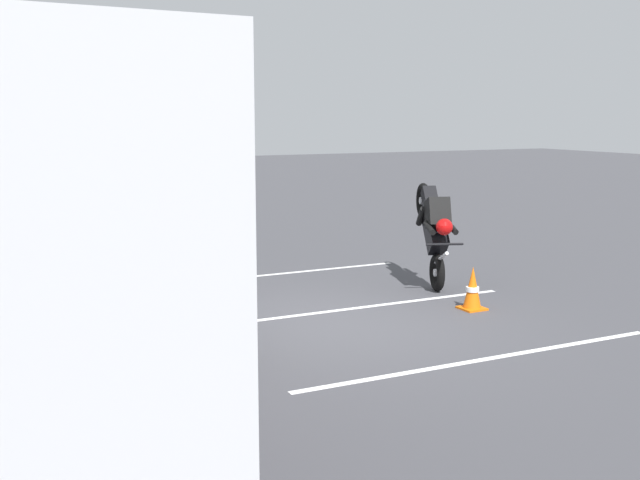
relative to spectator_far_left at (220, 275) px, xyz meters
The scene contains 10 objects.
ground_plane 2.19m from the spectator_far_left, 64.55° to the right, with size 80.00×80.00×0.00m, color #424247.
spectator_far_left is the anchor object (origin of this frame).
spectator_left 0.88m from the spectator_far_left, ahead, with size 0.57×0.32×1.72m.
spectator_centre 1.87m from the spectator_far_left, ahead, with size 0.58×0.37×1.69m.
parked_motorcycle_silver 1.87m from the spectator_far_left, 14.30° to the left, with size 2.02×0.74×0.99m.
stunt_motorcycle 4.80m from the spectator_far_left, 64.37° to the right, with size 1.90×0.96×1.76m.
traffic_cone 4.13m from the spectator_far_left, 81.07° to the right, with size 0.34×0.34×0.63m.
bay_line_a 3.21m from the spectator_far_left, 115.20° to the right, with size 0.11×4.98×0.01m.
bay_line_b 3.27m from the spectator_far_left, 62.64° to the right, with size 0.11×4.58×0.01m.
bay_line_c 5.09m from the spectator_far_left, 33.59° to the right, with size 0.10×4.05×0.01m.
Camera 1 is at (-8.92, 4.48, 2.79)m, focal length 43.10 mm.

